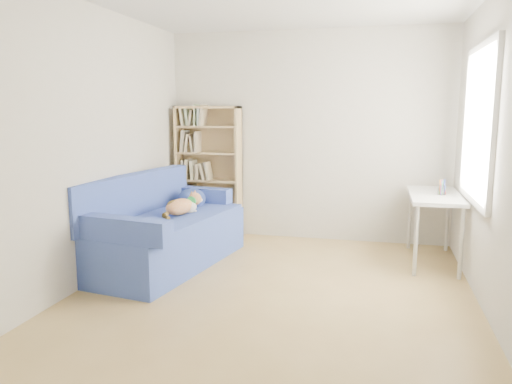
# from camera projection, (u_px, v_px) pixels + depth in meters

# --- Properties ---
(ground) EXTENTS (4.00, 4.00, 0.00)m
(ground) POSITION_uv_depth(u_px,v_px,m) (274.00, 292.00, 4.52)
(ground) COLOR #9F7F47
(ground) RESTS_ON ground
(room_shell) EXTENTS (3.54, 4.04, 2.62)m
(room_shell) POSITION_uv_depth(u_px,v_px,m) (287.00, 109.00, 4.26)
(room_shell) COLOR silver
(room_shell) RESTS_ON ground
(sofa) EXTENTS (1.21, 2.08, 0.96)m
(sofa) POSITION_uv_depth(u_px,v_px,m) (163.00, 231.00, 5.27)
(sofa) COLOR navy
(sofa) RESTS_ON ground
(bookshelf) EXTENTS (0.84, 0.26, 1.68)m
(bookshelf) POSITION_uv_depth(u_px,v_px,m) (209.00, 177.00, 6.46)
(bookshelf) COLOR tan
(bookshelf) RESTS_ON ground
(desk) EXTENTS (0.52, 1.13, 0.75)m
(desk) POSITION_uv_depth(u_px,v_px,m) (435.00, 201.00, 5.29)
(desk) COLOR silver
(desk) RESTS_ON ground
(pen_cup) EXTENTS (0.09, 0.09, 0.16)m
(pen_cup) POSITION_uv_depth(u_px,v_px,m) (442.00, 189.00, 5.22)
(pen_cup) COLOR white
(pen_cup) RESTS_ON desk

